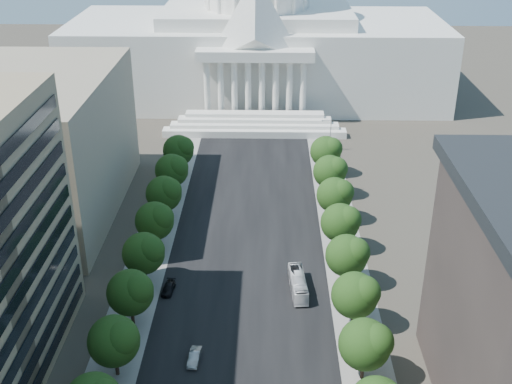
{
  "coord_description": "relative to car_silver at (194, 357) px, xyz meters",
  "views": [
    {
      "loc": [
        3.94,
        -24.87,
        65.93
      ],
      "look_at": [
        1.94,
        74.23,
        17.39
      ],
      "focal_mm": 45.0,
      "sensor_mm": 36.0,
      "label": 1
    }
  ],
  "objects": [
    {
      "name": "road_asphalt",
      "position": [
        6.92,
        38.92,
        -0.76
      ],
      "size": [
        30.0,
        260.0,
        0.01
      ],
      "primitive_type": "cube",
      "color": "black",
      "rests_on": "ground"
    },
    {
      "name": "sidewalk_left",
      "position": [
        -12.08,
        38.92,
        -0.76
      ],
      "size": [
        8.0,
        260.0,
        0.02
      ],
      "primitive_type": "cube",
      "color": "gray",
      "rests_on": "ground"
    },
    {
      "name": "sidewalk_right",
      "position": [
        25.92,
        38.92,
        -0.76
      ],
      "size": [
        8.0,
        260.0,
        0.02
      ],
      "primitive_type": "cube",
      "color": "gray",
      "rests_on": "ground"
    },
    {
      "name": "capitol",
      "position": [
        6.92,
        133.81,
        19.25
      ],
      "size": [
        120.0,
        56.0,
        73.0
      ],
      "color": "white",
      "rests_on": "ground"
    },
    {
      "name": "office_block_left_far",
      "position": [
        -41.08,
        48.92,
        14.24
      ],
      "size": [
        38.0,
        52.0,
        30.0
      ],
      "primitive_type": "cube",
      "color": "gray",
      "rests_on": "ground"
    },
    {
      "name": "tree_l_d",
      "position": [
        -10.74,
        -3.27,
        5.7
      ],
      "size": [
        7.79,
        7.6,
        9.97
      ],
      "color": "#33261C",
      "rests_on": "ground"
    },
    {
      "name": "tree_l_e",
      "position": [
        -10.74,
        8.73,
        5.7
      ],
      "size": [
        7.79,
        7.6,
        9.97
      ],
      "color": "#33261C",
      "rests_on": "ground"
    },
    {
      "name": "tree_l_f",
      "position": [
        -10.74,
        20.73,
        5.7
      ],
      "size": [
        7.79,
        7.6,
        9.97
      ],
      "color": "#33261C",
      "rests_on": "ground"
    },
    {
      "name": "tree_l_g",
      "position": [
        -10.74,
        32.73,
        5.7
      ],
      "size": [
        7.79,
        7.6,
        9.97
      ],
      "color": "#33261C",
      "rests_on": "ground"
    },
    {
      "name": "tree_l_h",
      "position": [
        -10.74,
        44.73,
        5.7
      ],
      "size": [
        7.79,
        7.6,
        9.97
      ],
      "color": "#33261C",
      "rests_on": "ground"
    },
    {
      "name": "tree_l_i",
      "position": [
        -10.74,
        56.73,
        5.7
      ],
      "size": [
        7.79,
        7.6,
        9.97
      ],
      "color": "#33261C",
      "rests_on": "ground"
    },
    {
      "name": "tree_l_j",
      "position": [
        -10.74,
        68.73,
        5.7
      ],
      "size": [
        7.79,
        7.6,
        9.97
      ],
      "color": "#33261C",
      "rests_on": "ground"
    },
    {
      "name": "tree_r_d",
      "position": [
        25.26,
        -3.27,
        5.7
      ],
      "size": [
        7.79,
        7.6,
        9.97
      ],
      "color": "#33261C",
      "rests_on": "ground"
    },
    {
      "name": "tree_r_e",
      "position": [
        25.26,
        8.73,
        5.7
      ],
      "size": [
        7.79,
        7.6,
        9.97
      ],
      "color": "#33261C",
      "rests_on": "ground"
    },
    {
      "name": "tree_r_f",
      "position": [
        25.26,
        20.73,
        5.7
      ],
      "size": [
        7.79,
        7.6,
        9.97
      ],
      "color": "#33261C",
      "rests_on": "ground"
    },
    {
      "name": "tree_r_g",
      "position": [
        25.26,
        32.73,
        5.7
      ],
      "size": [
        7.79,
        7.6,
        9.97
      ],
      "color": "#33261C",
      "rests_on": "ground"
    },
    {
      "name": "tree_r_h",
      "position": [
        25.26,
        44.73,
        5.7
      ],
      "size": [
        7.79,
        7.6,
        9.97
      ],
      "color": "#33261C",
      "rests_on": "ground"
    },
    {
      "name": "tree_r_i",
      "position": [
        25.26,
        56.73,
        5.7
      ],
      "size": [
        7.79,
        7.6,
        9.97
      ],
      "color": "#33261C",
      "rests_on": "ground"
    },
    {
      "name": "tree_r_j",
      "position": [
        25.26,
        68.73,
        5.7
      ],
      "size": [
        7.79,
        7.6,
        9.97
      ],
      "color": "#33261C",
      "rests_on": "ground"
    },
    {
      "name": "streetlight_c",
      "position": [
        26.83,
        8.92,
        5.07
      ],
      "size": [
        2.61,
        0.44,
        9.0
      ],
      "color": "gray",
      "rests_on": "ground"
    },
    {
      "name": "streetlight_d",
      "position": [
        26.83,
        33.92,
        5.07
      ],
      "size": [
        2.61,
        0.44,
        9.0
      ],
      "color": "gray",
      "rests_on": "ground"
    },
    {
      "name": "streetlight_e",
      "position": [
        26.83,
        58.92,
        5.07
      ],
      "size": [
        2.61,
        0.44,
        9.0
      ],
      "color": "gray",
      "rests_on": "ground"
    },
    {
      "name": "streetlight_f",
      "position": [
        26.83,
        83.92,
        5.07
      ],
      "size": [
        2.61,
        0.44,
        9.0
      ],
      "color": "gray",
      "rests_on": "ground"
    },
    {
      "name": "car_silver",
      "position": [
        0.0,
        0.0,
        0.0
      ],
      "size": [
        1.96,
        4.7,
        1.51
      ],
      "primitive_type": "imported",
      "rotation": [
        0.0,
        0.0,
        -0.08
      ],
      "color": "#979A9E",
      "rests_on": "ground"
    },
    {
      "name": "car_dark_b",
      "position": [
        -6.58,
        18.11,
        -0.07
      ],
      "size": [
        2.39,
        4.87,
        1.36
      ],
      "primitive_type": "imported",
      "rotation": [
        0.0,
        0.0,
        -0.11
      ],
      "color": "black",
      "rests_on": "ground"
    },
    {
      "name": "city_bus",
      "position": [
        16.4,
        18.85,
        0.74
      ],
      "size": [
        3.36,
        10.88,
        2.98
      ],
      "primitive_type": "imported",
      "rotation": [
        0.0,
        0.0,
        0.08
      ],
      "color": "silver",
      "rests_on": "ground"
    }
  ]
}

